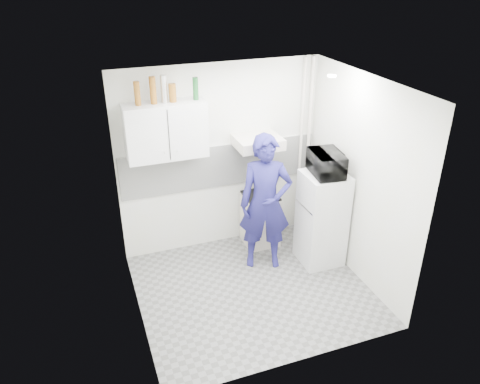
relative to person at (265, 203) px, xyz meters
name	(u,v)px	position (x,y,z in m)	size (l,w,h in m)	color
floor	(253,289)	(-0.36, -0.49, -0.92)	(2.80, 2.80, 0.00)	#52524F
ceiling	(256,85)	(-0.36, -0.49, 1.68)	(2.80, 2.80, 0.00)	white
wall_back	(220,159)	(-0.36, 0.76, 0.38)	(2.80, 2.80, 0.00)	silver
wall_left	(130,220)	(-1.76, -0.49, 0.38)	(2.60, 2.60, 0.00)	silver
wall_right	(359,180)	(1.04, -0.49, 0.38)	(2.60, 2.60, 0.00)	silver
person	(265,203)	(0.00, 0.00, 0.00)	(0.67, 0.44, 1.85)	navy
stove	(260,220)	(0.15, 0.51, -0.55)	(0.47, 0.47, 0.75)	beige
fridge	(322,219)	(0.74, -0.19, -0.27)	(0.54, 0.54, 1.30)	white
stove_top	(261,196)	(0.15, 0.51, -0.16)	(0.45, 0.45, 0.03)	black
saucepan	(261,190)	(0.17, 0.56, -0.10)	(0.18, 0.18, 0.10)	silver
microwave	(327,164)	(0.74, -0.19, 0.52)	(0.36, 0.54, 0.30)	black
bottle_b	(137,93)	(-1.41, 0.58, 1.42)	(0.07, 0.07, 0.28)	brown
bottle_c	(153,90)	(-1.23, 0.58, 1.44)	(0.08, 0.08, 0.32)	brown
bottle_d	(164,89)	(-1.09, 0.58, 1.44)	(0.07, 0.07, 0.33)	silver
canister_a	(172,93)	(-0.99, 0.58, 1.39)	(0.09, 0.09, 0.22)	brown
bottle_e	(196,89)	(-0.71, 0.58, 1.41)	(0.07, 0.07, 0.27)	#144C1E
upper_cabinet	(166,131)	(-1.11, 0.58, 0.93)	(1.00, 0.35, 0.70)	white
range_hood	(258,142)	(0.09, 0.51, 0.65)	(0.60, 0.50, 0.14)	beige
backsplash	(221,166)	(-0.36, 0.74, 0.28)	(2.74, 0.03, 0.60)	white
pipe_a	(308,149)	(0.94, 0.68, 0.38)	(0.05, 0.05, 2.60)	beige
pipe_b	(300,150)	(0.82, 0.68, 0.38)	(0.04, 0.04, 2.60)	beige
ceiling_spot_fixture	(332,76)	(0.64, -0.29, 1.65)	(0.10, 0.10, 0.02)	white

